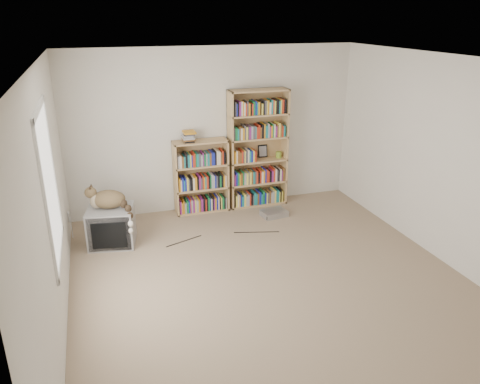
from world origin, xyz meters
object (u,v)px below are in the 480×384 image
object	(u,v)px
bookcase_tall	(257,152)
bookcase_short	(201,179)
cat	(111,203)
dvd_player	(274,213)
crt_tv	(112,226)

from	to	relation	value
bookcase_tall	bookcase_short	world-z (taller)	bookcase_tall
cat	dvd_player	distance (m)	2.47
crt_tv	bookcase_tall	xyz separation A→B (m)	(2.35, 0.75, 0.63)
bookcase_tall	bookcase_short	size ratio (longest dim) A/B	1.63
cat	bookcase_short	world-z (taller)	bookcase_short
crt_tv	bookcase_short	bearing A→B (deg)	38.57
bookcase_short	bookcase_tall	bearing A→B (deg)	0.00
bookcase_short	crt_tv	bearing A→B (deg)	-152.04
crt_tv	cat	size ratio (longest dim) A/B	1.07
bookcase_short	dvd_player	xyz separation A→B (m)	(1.01, -0.57, -0.48)
cat	bookcase_short	xyz separation A→B (m)	(1.39, 0.78, -0.08)
bookcase_tall	cat	bearing A→B (deg)	-161.36
cat	dvd_player	world-z (taller)	cat
bookcase_tall	dvd_player	size ratio (longest dim) A/B	4.87
crt_tv	dvd_player	xyz separation A→B (m)	(2.43, 0.18, -0.21)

